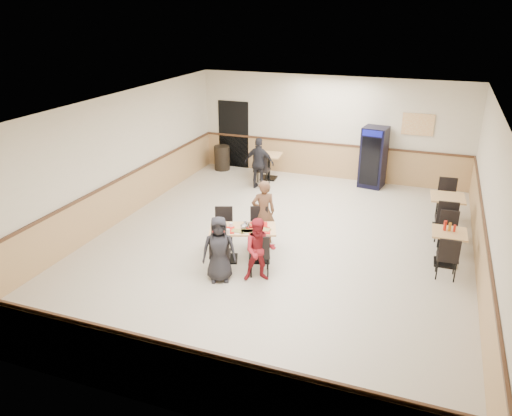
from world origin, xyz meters
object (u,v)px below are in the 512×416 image
at_px(diner_woman_left, 219,249).
at_px(diner_man_opposite, 263,212).
at_px(main_table, 243,239).
at_px(side_table_near, 448,243).
at_px(pepsi_cooler, 373,157).
at_px(trash_bin, 222,158).
at_px(back_table, 269,162).
at_px(side_table_far, 446,207).
at_px(diner_woman_right, 260,250).
at_px(lone_diner, 259,163).

relative_size(diner_woman_left, diner_man_opposite, 0.90).
bearing_deg(main_table, side_table_near, -2.56).
bearing_deg(side_table_near, diner_man_opposite, -174.77).
distance_m(diner_man_opposite, pepsi_cooler, 4.86).
height_order(diner_man_opposite, trash_bin, diner_man_opposite).
relative_size(back_table, pepsi_cooler, 0.44).
relative_size(diner_man_opposite, side_table_far, 1.80).
xyz_separation_m(diner_woman_right, pepsi_cooler, (1.22, 6.08, 0.24)).
bearing_deg(side_table_far, back_table, 158.06).
relative_size(lone_diner, side_table_near, 2.06).
distance_m(side_table_near, side_table_far, 1.81).
distance_m(side_table_far, trash_bin, 7.08).
bearing_deg(diner_man_opposite, back_table, -104.73).
bearing_deg(diner_woman_right, trash_bin, 96.01).
bearing_deg(back_table, side_table_far, -21.94).
xyz_separation_m(side_table_near, pepsi_cooler, (-2.07, 4.21, 0.39)).
relative_size(diner_man_opposite, trash_bin, 1.87).
height_order(diner_man_opposite, side_table_near, diner_man_opposite).
bearing_deg(main_table, diner_woman_left, -117.90).
bearing_deg(trash_bin, back_table, -11.78).
relative_size(back_table, trash_bin, 1.00).
height_order(diner_man_opposite, lone_diner, lone_diner).
height_order(diner_woman_right, diner_man_opposite, diner_man_opposite).
height_order(diner_woman_left, side_table_far, diner_woman_left).
height_order(diner_woman_left, diner_woman_right, diner_woman_left).
bearing_deg(back_table, diner_man_opposite, -72.76).
xyz_separation_m(lone_diner, trash_bin, (-1.68, 1.21, -0.34)).
height_order(pepsi_cooler, trash_bin, pepsi_cooler).
relative_size(main_table, diner_man_opposite, 1.02).
bearing_deg(diner_man_opposite, diner_woman_left, 50.43).
bearing_deg(diner_woman_right, back_table, 83.54).
bearing_deg(diner_woman_left, diner_woman_right, -4.37).
xyz_separation_m(diner_woman_left, trash_bin, (-2.73, 6.30, -0.26)).
relative_size(diner_man_opposite, lone_diner, 0.99).
bearing_deg(trash_bin, side_table_far, -19.49).
distance_m(main_table, side_table_near, 4.07).
xyz_separation_m(lone_diner, pepsi_cooler, (2.98, 1.25, 0.14)).
xyz_separation_m(diner_woman_left, side_table_far, (3.94, 3.94, -0.11)).
xyz_separation_m(lone_diner, back_table, (0.00, 0.86, -0.22)).
distance_m(main_table, diner_woman_right, 0.88).
height_order(lone_diner, side_table_far, lone_diner).
bearing_deg(pepsi_cooler, side_table_near, -55.36).
distance_m(side_table_far, back_table, 5.38).
distance_m(diner_woman_right, side_table_near, 3.79).
bearing_deg(lone_diner, side_table_far, 162.88).
bearing_deg(side_table_near, side_table_far, 91.92).
bearing_deg(side_table_far, side_table_near, -88.08).
relative_size(lone_diner, pepsi_cooler, 0.84).
height_order(side_table_near, trash_bin, trash_bin).
distance_m(main_table, diner_woman_left, 0.92).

